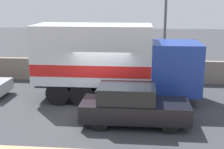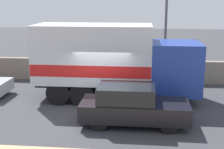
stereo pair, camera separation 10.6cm
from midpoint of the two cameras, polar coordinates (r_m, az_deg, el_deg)
name	(u,v)px [view 1 (the left image)]	position (r m, az deg, el deg)	size (l,w,h in m)	color
ground_plane	(99,116)	(13.02, -2.67, -7.66)	(80.00, 80.00, 0.00)	#38383D
stone_wall_backdrop	(112,70)	(18.34, -0.20, 0.77)	(60.00, 0.35, 1.29)	gray
street_lamp	(166,8)	(17.25, 9.62, 11.85)	(0.56, 0.28, 7.38)	#4C4C51
box_truck	(111,60)	(14.69, -0.38, 2.71)	(7.66, 2.46, 3.58)	navy
car_hatchback	(133,105)	(12.01, 3.53, -5.64)	(4.12, 1.70, 1.55)	black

